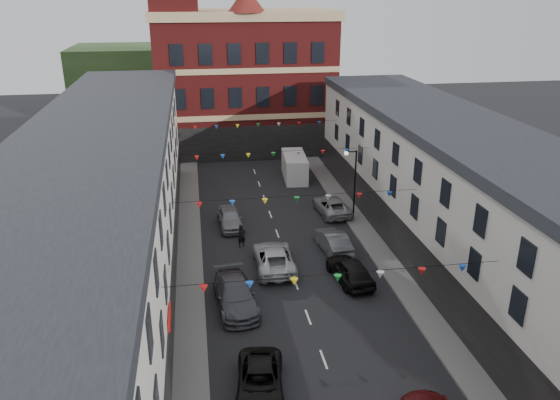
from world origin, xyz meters
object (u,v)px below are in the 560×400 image
car_right_e (333,241)px  pedestrian (242,236)px  car_right_f (332,206)px  street_lamp (352,175)px  car_left_c (260,381)px  car_right_d (350,270)px  moving_car (274,257)px  car_left_e (230,218)px  white_van (295,167)px  car_left_d (235,295)px

car_right_e → pedestrian: size_ratio=2.62×
car_right_f → pedestrian: (-8.27, -5.37, 0.18)m
car_right_f → street_lamp: bearing=127.4°
street_lamp → car_left_c: (-10.15, -19.96, -3.24)m
car_left_c → car_right_d: (7.20, 9.75, 0.15)m
car_right_e → moving_car: moving_car is taller
car_left_e → pedestrian: (0.60, -3.82, 0.12)m
car_right_e → moving_car: (-4.70, -1.98, 0.02)m
street_lamp → moving_car: street_lamp is taller
white_van → pedestrian: size_ratio=3.18×
car_left_c → car_left_e: bearing=97.3°
car_left_c → car_right_e: 16.09m
car_right_e → white_van: size_ratio=0.83×
car_left_c → car_right_f: 23.17m
moving_car → street_lamp: bearing=-134.1°
car_left_d → car_right_e: car_left_d is taller
street_lamp → pedestrian: street_lamp is taller
pedestrian → car_left_e: bearing=78.0°
car_left_d → car_left_e: (0.54, 12.05, -0.05)m
car_right_d → car_right_e: car_right_d is taller
white_van → car_right_f: bearing=-77.5°
street_lamp → car_right_d: (-2.95, -10.21, -3.09)m
car_left_c → pedestrian: 16.04m
car_left_e → car_right_e: car_right_e is taller
moving_car → pedestrian: 4.10m
car_right_f → car_left_c: bearing=63.2°
street_lamp → car_left_c: 22.63m
car_right_d → moving_car: 5.39m
car_left_d → car_right_e: bearing=35.5°
car_left_c → car_right_f: (8.87, 21.40, 0.04)m
car_right_f → moving_car: size_ratio=0.91×
car_left_e → car_left_d: bearing=-96.0°
white_van → car_left_e: bearing=-119.3°
car_right_f → moving_car: bearing=50.4°
street_lamp → car_left_d: 16.48m
moving_car → white_van: size_ratio=1.00×
car_left_c → car_right_f: car_right_f is taller
car_right_d → white_van: (0.20, 21.38, 0.43)m
car_left_d → car_right_f: size_ratio=1.10×
car_left_d → moving_car: size_ratio=0.99×
moving_car → white_van: white_van is taller
street_lamp → moving_car: size_ratio=1.06×
car_right_d → pedestrian: 9.11m
car_right_e → white_van: bearing=-96.6°
car_left_c → moving_car: moving_car is taller
car_right_e → pedestrian: bearing=-19.9°
street_lamp → white_van: 11.81m
street_lamp → white_van: size_ratio=1.06×
moving_car → white_van: 19.36m
car_left_d → car_right_d: size_ratio=1.18×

